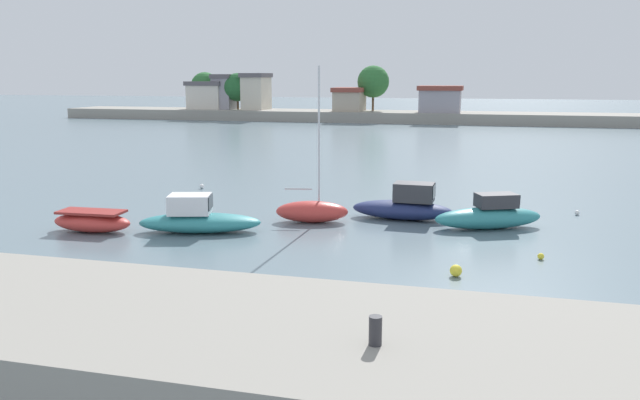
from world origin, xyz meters
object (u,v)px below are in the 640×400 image
object	(u,v)px
moored_boat_3	(405,206)
mooring_buoy_1	(483,318)
mooring_buoy_2	(541,256)
mooring_buoy_4	(577,213)
moored_boat_0	(92,221)
moored_boat_1	(198,219)
moored_boat_2	(312,211)
mooring_buoy_0	(202,186)
mooring_buoy_3	(456,271)
moored_boat_4	(489,216)
mooring_bollard	(375,331)

from	to	relation	value
moored_boat_3	mooring_buoy_1	distance (m)	13.62
mooring_buoy_2	mooring_buoy_4	size ratio (longest dim) A/B	1.01
mooring_buoy_2	moored_boat_0	bearing A→B (deg)	-178.75
moored_boat_1	moored_boat_2	xyz separation A→B (m)	(4.52, 3.30, -0.04)
moored_boat_2	mooring_buoy_0	distance (m)	11.90
mooring_buoy_1	mooring_buoy_3	distance (m)	4.29
moored_boat_1	mooring_buoy_4	bearing A→B (deg)	10.12
mooring_buoy_2	mooring_buoy_3	xyz separation A→B (m)	(-3.12, -3.03, 0.09)
moored_boat_3	moored_boat_4	bearing A→B (deg)	-11.21
moored_boat_0	moored_boat_2	size ratio (longest dim) A/B	0.51
moored_boat_0	mooring_buoy_3	distance (m)	16.77
moored_boat_0	mooring_buoy_4	bearing A→B (deg)	20.61
moored_boat_1	moored_boat_0	bearing A→B (deg)	178.11
moored_boat_4	mooring_buoy_3	bearing A→B (deg)	-122.05
moored_boat_2	mooring_buoy_1	world-z (taller)	moored_boat_2
mooring_buoy_1	mooring_buoy_0	bearing A→B (deg)	133.40
moored_boat_3	moored_boat_4	world-z (taller)	moored_boat_3
moored_boat_4	mooring_buoy_2	bearing A→B (deg)	-91.68
mooring_buoy_2	mooring_bollard	bearing A→B (deg)	-104.55
moored_boat_0	moored_boat_3	size ratio (longest dim) A/B	0.75
moored_boat_0	moored_boat_2	world-z (taller)	moored_boat_2
moored_boat_2	mooring_buoy_0	world-z (taller)	moored_boat_2
moored_boat_1	moored_boat_2	size ratio (longest dim) A/B	0.78
moored_boat_0	moored_boat_2	distance (m)	10.31
moored_boat_0	moored_boat_4	world-z (taller)	moored_boat_4
mooring_buoy_0	mooring_buoy_3	distance (m)	21.99
moored_boat_2	mooring_buoy_0	size ratio (longest dim) A/B	25.19
moored_boat_3	mooring_buoy_0	xyz separation A→B (m)	(-13.65, 5.57, -0.52)
moored_boat_1	mooring_buoy_1	size ratio (longest dim) A/B	21.39
moored_boat_3	moored_boat_4	xyz separation A→B (m)	(4.10, -0.96, -0.05)
mooring_bollard	mooring_buoy_1	distance (m)	8.72
moored_boat_2	mooring_buoy_1	bearing A→B (deg)	-64.84
mooring_buoy_1	mooring_buoy_4	bearing A→B (deg)	74.19
mooring_bollard	moored_boat_1	xyz separation A→B (m)	(-10.93, 16.03, -2.20)
moored_boat_0	moored_boat_1	xyz separation A→B (m)	(4.78, 1.15, 0.14)
mooring_buoy_3	mooring_buoy_0	bearing A→B (deg)	139.04
mooring_bollard	moored_boat_4	size ratio (longest dim) A/B	0.09
moored_boat_1	mooring_buoy_1	bearing A→B (deg)	-47.28
mooring_buoy_3	moored_boat_3	bearing A→B (deg)	108.46
moored_boat_4	mooring_buoy_1	xyz separation A→B (m)	(-0.17, -12.07, -0.48)
mooring_buoy_3	moored_boat_0	bearing A→B (deg)	171.07
mooring_buoy_3	moored_boat_1	bearing A→B (deg)	162.34
moored_boat_2	moored_boat_3	bearing A→B (deg)	11.45
moored_boat_4	mooring_buoy_4	distance (m)	6.10
mooring_bollard	mooring_buoy_4	world-z (taller)	mooring_bollard
moored_boat_3	mooring_buoy_1	xyz separation A→B (m)	(3.93, -13.03, -0.53)
mooring_buoy_0	mooring_buoy_3	world-z (taller)	mooring_buoy_3
moored_boat_1	mooring_buoy_2	bearing A→B (deg)	-18.19
mooring_buoy_0	mooring_buoy_2	size ratio (longest dim) A/B	1.17
moored_boat_1	moored_boat_2	distance (m)	5.59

